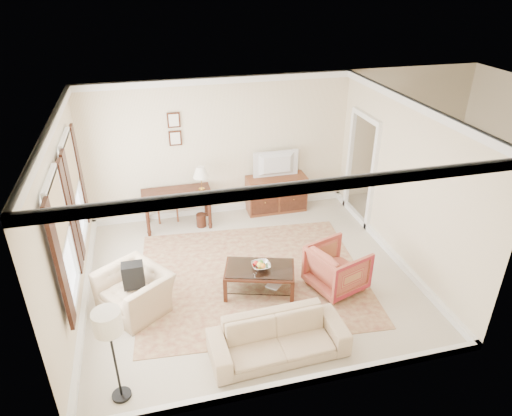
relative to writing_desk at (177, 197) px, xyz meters
name	(u,v)px	position (x,y,z in m)	size (l,w,h in m)	color
room_shell	(248,140)	(1.01, -2.05, 1.82)	(5.51, 5.01, 2.91)	beige
annex_bedroom	(440,200)	(5.50, -0.90, -0.31)	(3.00, 2.70, 2.90)	beige
window_front	(63,241)	(-1.69, -2.75, 0.90)	(0.12, 1.56, 1.80)	#CCB284
window_rear	(74,190)	(-1.69, -1.15, 0.90)	(0.12, 1.56, 1.80)	#CCB284
doorway	(360,170)	(3.72, -0.55, 0.43)	(0.10, 1.12, 2.25)	white
rug	(252,276)	(1.05, -2.10, -0.64)	(3.81, 3.27, 0.01)	maroon
writing_desk	(177,197)	(0.00, 0.00, 0.00)	(1.39, 0.69, 0.76)	#452013
desk_chair	(166,196)	(-0.20, 0.35, -0.12)	(0.45, 0.45, 1.05)	brown
desk_lamp	(201,178)	(0.52, 0.00, 0.36)	(0.32, 0.32, 0.50)	silver
framed_prints	(174,129)	(0.10, 0.42, 1.29)	(0.25, 0.04, 0.68)	#452013
sideboard	(276,194)	(2.15, 0.17, -0.26)	(1.28, 0.49, 0.79)	brown
tv	(277,157)	(2.15, 0.15, 0.60)	(0.93, 0.53, 0.12)	black
coffee_table	(260,273)	(1.07, -2.52, -0.29)	(1.26, 0.95, 0.47)	#452013
fruit_bowl	(261,265)	(1.09, -2.53, -0.12)	(0.42, 0.42, 0.10)	silver
book_a	(249,277)	(0.94, -2.36, -0.46)	(0.28, 0.04, 0.38)	brown
book_b	(269,282)	(1.23, -2.54, -0.47)	(0.28, 0.03, 0.38)	brown
striped_armchair	(337,266)	(2.34, -2.72, -0.23)	(0.82, 0.77, 0.84)	maroon
club_armchair	(134,285)	(-0.90, -2.45, -0.21)	(1.02, 0.66, 0.89)	tan
backpack	(133,273)	(-0.89, -2.47, 0.04)	(0.32, 0.22, 0.40)	black
sofa	(279,333)	(0.98, -3.91, -0.28)	(1.88, 0.55, 0.74)	tan
floor_lamp	(109,329)	(-1.13, -4.12, 0.47)	(0.33, 0.33, 1.35)	black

